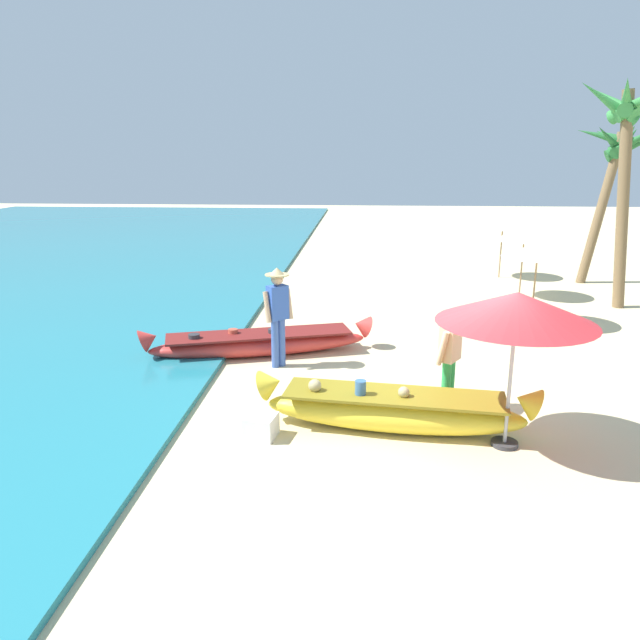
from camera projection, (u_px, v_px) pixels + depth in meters
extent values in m
plane|color=beige|center=(434.00, 416.00, 8.98)|extent=(80.00, 80.00, 0.00)
ellipsoid|color=yellow|center=(393.00, 412.00, 8.47)|extent=(3.75, 1.18, 0.53)
cone|color=yellow|center=(527.00, 401.00, 8.07)|extent=(0.47, 0.50, 0.52)
cone|color=yellow|center=(271.00, 383.00, 8.71)|extent=(0.47, 0.50, 0.52)
cube|color=olive|center=(394.00, 395.00, 8.40)|extent=(3.16, 1.13, 0.04)
sphere|color=tan|center=(315.00, 386.00, 8.50)|extent=(0.19, 0.19, 0.19)
cylinder|color=#386699|center=(360.00, 388.00, 8.36)|extent=(0.16, 0.16, 0.23)
sphere|color=tan|center=(404.00, 392.00, 8.29)|extent=(0.16, 0.16, 0.16)
ellipsoid|color=red|center=(260.00, 344.00, 11.70)|extent=(4.30, 1.95, 0.43)
cone|color=red|center=(361.00, 325.00, 12.07)|extent=(0.53, 0.55, 0.52)
cone|color=red|center=(149.00, 338.00, 11.19)|extent=(0.53, 0.55, 0.52)
cube|color=maroon|center=(259.00, 334.00, 11.64)|extent=(3.65, 1.77, 0.04)
cylinder|color=#2D2D33|center=(194.00, 337.00, 11.30)|extent=(0.22, 0.22, 0.10)
cylinder|color=#B74C38|center=(233.00, 332.00, 11.63)|extent=(0.19, 0.19, 0.10)
cylinder|color=#2D2D33|center=(273.00, 331.00, 11.65)|extent=(0.19, 0.19, 0.10)
cylinder|color=#3D5BA8|center=(282.00, 342.00, 11.04)|extent=(0.14, 0.14, 0.92)
cylinder|color=#3D5BA8|center=(275.00, 344.00, 10.96)|extent=(0.14, 0.14, 0.92)
cube|color=#3356B2|center=(278.00, 302.00, 10.79)|extent=(0.42, 0.40, 0.63)
cylinder|color=tan|center=(289.00, 304.00, 10.92)|extent=(0.20, 0.22, 0.57)
cylinder|color=tan|center=(267.00, 307.00, 10.67)|extent=(0.20, 0.22, 0.57)
sphere|color=tan|center=(277.00, 279.00, 10.68)|extent=(0.22, 0.22, 0.22)
cylinder|color=tan|center=(277.00, 275.00, 10.66)|extent=(0.44, 0.44, 0.02)
cone|color=tan|center=(277.00, 271.00, 10.64)|extent=(0.26, 0.26, 0.12)
cylinder|color=green|center=(446.00, 387.00, 9.02)|extent=(0.14, 0.14, 0.82)
cylinder|color=green|center=(450.00, 384.00, 9.13)|extent=(0.14, 0.14, 0.82)
cube|color=beige|center=(450.00, 342.00, 8.89)|extent=(0.38, 0.42, 0.59)
cylinder|color=beige|center=(442.00, 348.00, 8.73)|extent=(0.22, 0.18, 0.54)
cylinder|color=beige|center=(455.00, 341.00, 9.09)|extent=(0.22, 0.18, 0.54)
sphere|color=beige|center=(452.00, 315.00, 8.78)|extent=(0.22, 0.22, 0.22)
cylinder|color=#B7B7BC|center=(511.00, 372.00, 7.79)|extent=(0.05, 0.05, 2.12)
cone|color=red|center=(517.00, 307.00, 7.56)|extent=(2.04, 2.04, 0.40)
cylinder|color=#333338|center=(504.00, 443.00, 8.06)|extent=(0.36, 0.36, 0.06)
cylinder|color=#8E6B47|center=(535.00, 285.00, 13.61)|extent=(0.04, 0.04, 1.90)
cone|color=silver|center=(538.00, 250.00, 13.39)|extent=(1.60, 1.60, 0.32)
cylinder|color=#8E6B47|center=(522.00, 263.00, 16.34)|extent=(0.04, 0.04, 1.90)
cone|color=silver|center=(525.00, 234.00, 16.13)|extent=(1.60, 1.60, 0.32)
cylinder|color=#8E6B47|center=(501.00, 248.00, 19.05)|extent=(0.04, 0.04, 1.90)
cone|color=silver|center=(503.00, 223.00, 18.83)|extent=(1.60, 1.60, 0.32)
cylinder|color=brown|center=(623.00, 203.00, 14.78)|extent=(0.72, 0.28, 5.36)
cone|color=#337F3D|center=(628.00, 99.00, 14.57)|extent=(1.10, 1.85, 0.97)
cone|color=#337F3D|center=(611.00, 101.00, 14.51)|extent=(1.13, 1.48, 1.06)
cone|color=#337F3D|center=(608.00, 102.00, 14.17)|extent=(1.58, 0.46, 1.18)
cone|color=#337F3D|center=(627.00, 98.00, 13.79)|extent=(0.95, 1.54, 1.05)
cylinder|color=brown|center=(601.00, 210.00, 17.90)|extent=(0.97, 0.28, 4.51)
cone|color=#23602D|center=(627.00, 140.00, 17.72)|extent=(1.47, 1.74, 1.06)
cone|color=#23602D|center=(612.00, 137.00, 17.71)|extent=(0.80, 1.62, 0.73)
cone|color=#23602D|center=(605.00, 137.00, 17.53)|extent=(1.65, 1.05, 0.76)
cone|color=#23602D|center=(612.00, 142.00, 17.19)|extent=(1.39, 0.99, 1.10)
cone|color=#23602D|center=(626.00, 139.00, 16.89)|extent=(0.61, 1.75, 1.00)
cone|color=#23602D|center=(636.00, 140.00, 17.02)|extent=(1.29, 1.36, 1.01)
cube|color=silver|center=(261.00, 426.00, 8.28)|extent=(0.49, 0.47, 0.32)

